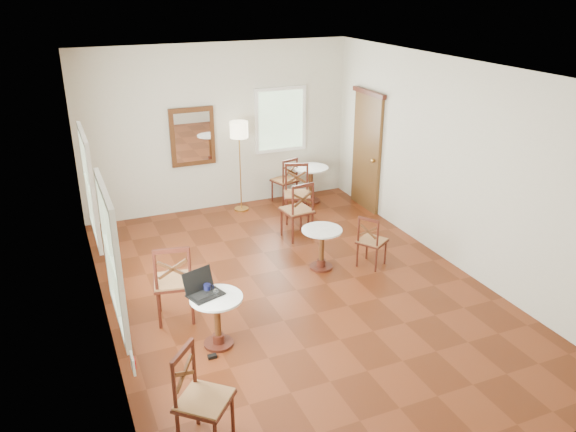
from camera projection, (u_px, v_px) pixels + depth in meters
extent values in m
plane|color=#602610|center=(296.00, 290.00, 7.95)|extent=(7.00, 7.00, 0.00)
cube|color=beige|center=(219.00, 128.00, 10.34)|extent=(5.00, 0.02, 3.00)
cube|color=beige|center=(482.00, 330.00, 4.40)|extent=(5.00, 0.02, 3.00)
cube|color=beige|center=(95.00, 218.00, 6.47)|extent=(0.02, 7.00, 3.00)
cube|color=beige|center=(455.00, 165.00, 8.28)|extent=(0.02, 7.00, 3.00)
cube|color=white|center=(298.00, 69.00, 6.80)|extent=(5.00, 7.00, 0.02)
cube|color=brown|center=(367.00, 153.00, 10.47)|extent=(0.06, 0.90, 2.10)
cube|color=#481C12|center=(369.00, 93.00, 10.04)|extent=(0.08, 1.02, 0.08)
sphere|color=#BF8C3F|center=(373.00, 161.00, 10.20)|extent=(0.07, 0.07, 0.07)
cube|color=#522C15|center=(192.00, 137.00, 10.17)|extent=(0.80, 0.05, 1.05)
cube|color=white|center=(193.00, 137.00, 10.14)|extent=(0.64, 0.02, 0.88)
cube|color=white|center=(133.00, 363.00, 4.90)|extent=(0.02, 0.16, 0.16)
torus|color=red|center=(134.00, 363.00, 4.91)|extent=(0.02, 0.12, 0.12)
cube|color=white|center=(111.00, 257.00, 5.44)|extent=(0.06, 1.22, 1.42)
cube|color=white|center=(89.00, 186.00, 7.31)|extent=(0.06, 1.22, 1.42)
cube|color=white|center=(281.00, 120.00, 10.73)|extent=(1.02, 0.06, 1.22)
cylinder|color=#481C12|center=(219.00, 343.00, 6.76)|extent=(0.35, 0.35, 0.03)
cylinder|color=#481C12|center=(218.00, 338.00, 6.73)|extent=(0.14, 0.14, 0.10)
cylinder|color=#522C15|center=(217.00, 319.00, 6.63)|extent=(0.08, 0.08, 0.52)
cylinder|color=#481C12|center=(216.00, 301.00, 6.54)|extent=(0.12, 0.12, 0.05)
cylinder|color=white|center=(216.00, 298.00, 6.52)|extent=(0.61, 0.61, 0.03)
cylinder|color=#481C12|center=(321.00, 267.00, 8.55)|extent=(0.34, 0.34, 0.03)
cylinder|color=#481C12|center=(321.00, 263.00, 8.53)|extent=(0.14, 0.14, 0.10)
cylinder|color=#522C15|center=(322.00, 247.00, 8.43)|extent=(0.08, 0.08, 0.51)
cylinder|color=#481C12|center=(322.00, 232.00, 8.34)|extent=(0.12, 0.12, 0.05)
cylinder|color=white|center=(322.00, 230.00, 8.32)|extent=(0.60, 0.60, 0.03)
cylinder|color=#481C12|center=(310.00, 201.00, 11.10)|extent=(0.38, 0.38, 0.04)
cylinder|color=#481C12|center=(310.00, 197.00, 11.07)|extent=(0.15, 0.15, 0.11)
cylinder|color=#522C15|center=(311.00, 183.00, 10.96)|extent=(0.09, 0.09, 0.57)
cylinder|color=#481C12|center=(311.00, 170.00, 10.86)|extent=(0.13, 0.13, 0.06)
cylinder|color=white|center=(311.00, 168.00, 10.84)|extent=(0.66, 0.66, 0.03)
cylinder|color=#481C12|center=(190.00, 290.00, 7.44)|extent=(0.04, 0.04, 0.50)
cylinder|color=#481C12|center=(193.00, 306.00, 7.07)|extent=(0.04, 0.04, 0.50)
cylinder|color=#481C12|center=(159.00, 294.00, 7.36)|extent=(0.04, 0.04, 0.50)
cylinder|color=#481C12|center=(159.00, 310.00, 6.99)|extent=(0.04, 0.04, 0.50)
cube|color=#481C12|center=(174.00, 282.00, 7.12)|extent=(0.57, 0.57, 0.03)
cube|color=#98663D|center=(174.00, 281.00, 7.11)|extent=(0.55, 0.55, 0.04)
cylinder|color=#481C12|center=(190.00, 268.00, 6.87)|extent=(0.04, 0.04, 0.56)
cylinder|color=#481C12|center=(155.00, 272.00, 6.79)|extent=(0.04, 0.04, 0.56)
cube|color=#481C12|center=(171.00, 250.00, 6.73)|extent=(0.43, 0.12, 0.06)
cube|color=#522C15|center=(173.00, 269.00, 6.82)|extent=(0.36, 0.09, 0.25)
cube|color=#522C15|center=(173.00, 269.00, 6.82)|extent=(0.36, 0.09, 0.25)
cylinder|color=#481C12|center=(178.00, 431.00, 5.15)|extent=(0.04, 0.04, 0.46)
cylinder|color=#481C12|center=(232.00, 413.00, 5.37)|extent=(0.04, 0.04, 0.46)
cylinder|color=#481C12|center=(197.00, 404.00, 5.48)|extent=(0.04, 0.04, 0.46)
cube|color=#481C12|center=(204.00, 401.00, 5.17)|extent=(0.64, 0.64, 0.03)
cube|color=#98663D|center=(204.00, 400.00, 5.16)|extent=(0.61, 0.61, 0.04)
cylinder|color=#481C12|center=(174.00, 387.00, 4.96)|extent=(0.04, 0.04, 0.51)
cylinder|color=#481C12|center=(194.00, 362.00, 5.29)|extent=(0.04, 0.04, 0.51)
cube|color=#481C12|center=(182.00, 352.00, 5.04)|extent=(0.29, 0.32, 0.05)
cube|color=#522C15|center=(184.00, 373.00, 5.12)|extent=(0.24, 0.27, 0.23)
cube|color=#522C15|center=(184.00, 373.00, 5.12)|extent=(0.24, 0.27, 0.23)
cylinder|color=#481C12|center=(301.00, 218.00, 9.73)|extent=(0.04, 0.04, 0.47)
cylinder|color=#481C12|center=(312.00, 226.00, 9.43)|extent=(0.04, 0.04, 0.47)
cylinder|color=#481C12|center=(282.00, 222.00, 9.56)|extent=(0.04, 0.04, 0.47)
cylinder|color=#481C12|center=(293.00, 230.00, 9.26)|extent=(0.04, 0.04, 0.47)
cube|color=#481C12|center=(297.00, 211.00, 9.40)|extent=(0.51, 0.51, 0.03)
cube|color=#98663D|center=(297.00, 210.00, 9.39)|extent=(0.48, 0.48, 0.04)
cylinder|color=#481C12|center=(313.00, 198.00, 9.24)|extent=(0.04, 0.04, 0.52)
cylinder|color=#481C12|center=(293.00, 202.00, 9.07)|extent=(0.04, 0.04, 0.52)
cube|color=#481C12|center=(303.00, 186.00, 9.06)|extent=(0.40, 0.08, 0.05)
cube|color=#522C15|center=(303.00, 199.00, 9.15)|extent=(0.34, 0.06, 0.23)
cube|color=#522C15|center=(303.00, 199.00, 9.15)|extent=(0.34, 0.06, 0.23)
cylinder|color=#481C12|center=(385.00, 252.00, 8.61)|extent=(0.03, 0.03, 0.39)
cylinder|color=#481C12|center=(376.00, 260.00, 8.37)|extent=(0.03, 0.03, 0.39)
cylinder|color=#481C12|center=(367.00, 247.00, 8.77)|extent=(0.03, 0.03, 0.39)
cylinder|color=#481C12|center=(357.00, 255.00, 8.53)|extent=(0.03, 0.03, 0.39)
cube|color=#481C12|center=(372.00, 242.00, 8.49)|extent=(0.52, 0.52, 0.03)
cube|color=#98663D|center=(372.00, 241.00, 8.49)|extent=(0.50, 0.50, 0.03)
cylinder|color=#481C12|center=(378.00, 235.00, 8.21)|extent=(0.03, 0.03, 0.43)
cylinder|color=#481C12|center=(359.00, 230.00, 8.38)|extent=(0.03, 0.03, 0.43)
cube|color=#481C12|center=(369.00, 220.00, 8.22)|extent=(0.20, 0.29, 0.04)
cube|color=#522C15|center=(368.00, 232.00, 8.29)|extent=(0.17, 0.25, 0.19)
cube|color=#522C15|center=(368.00, 232.00, 8.29)|extent=(0.17, 0.25, 0.19)
cylinder|color=#481C12|center=(286.00, 187.00, 11.24)|extent=(0.03, 0.03, 0.42)
cylinder|color=#481C12|center=(297.00, 192.00, 11.00)|extent=(0.03, 0.03, 0.42)
cylinder|color=#481C12|center=(272.00, 191.00, 11.04)|extent=(0.03, 0.03, 0.42)
cylinder|color=#481C12|center=(283.00, 196.00, 10.81)|extent=(0.03, 0.03, 0.42)
cube|color=#481C12|center=(284.00, 181.00, 10.94)|extent=(0.51, 0.51, 0.03)
cube|color=#98663D|center=(284.00, 180.00, 10.94)|extent=(0.49, 0.49, 0.04)
cylinder|color=#481C12|center=(297.00, 170.00, 10.83)|extent=(0.03, 0.03, 0.47)
cylinder|color=#481C12|center=(283.00, 173.00, 10.64)|extent=(0.03, 0.03, 0.47)
cube|color=#481C12|center=(290.00, 160.00, 10.65)|extent=(0.35, 0.13, 0.05)
cube|color=#522C15|center=(290.00, 171.00, 10.73)|extent=(0.30, 0.11, 0.21)
cube|color=#522C15|center=(290.00, 171.00, 10.73)|extent=(0.30, 0.11, 0.21)
cylinder|color=#481C12|center=(287.00, 212.00, 9.98)|extent=(0.04, 0.04, 0.47)
cylinder|color=#481C12|center=(286.00, 204.00, 10.33)|extent=(0.04, 0.04, 0.47)
cylinder|color=#481C12|center=(308.00, 212.00, 10.00)|extent=(0.04, 0.04, 0.47)
cylinder|color=#481C12|center=(307.00, 204.00, 10.34)|extent=(0.04, 0.04, 0.47)
cube|color=#481C12|center=(297.00, 195.00, 10.07)|extent=(0.60, 0.60, 0.03)
cube|color=#98663D|center=(297.00, 194.00, 10.06)|extent=(0.57, 0.57, 0.04)
cylinder|color=#481C12|center=(286.00, 178.00, 10.14)|extent=(0.04, 0.04, 0.53)
cylinder|color=#481C12|center=(307.00, 178.00, 10.15)|extent=(0.04, 0.04, 0.53)
cube|color=#481C12|center=(297.00, 165.00, 10.05)|extent=(0.39, 0.18, 0.05)
cube|color=#522C15|center=(297.00, 177.00, 10.14)|extent=(0.33, 0.14, 0.23)
cube|color=#522C15|center=(297.00, 177.00, 10.14)|extent=(0.33, 0.14, 0.23)
cylinder|color=#BF8C3F|center=(242.00, 209.00, 10.71)|extent=(0.27, 0.27, 0.03)
cylinder|color=#BF8C3F|center=(240.00, 171.00, 10.43)|extent=(0.02, 0.02, 1.52)
cylinder|color=beige|center=(239.00, 130.00, 10.14)|extent=(0.32, 0.32, 0.29)
cube|color=black|center=(205.00, 295.00, 6.54)|extent=(0.45, 0.39, 0.02)
cube|color=black|center=(205.00, 294.00, 6.54)|extent=(0.35, 0.25, 0.00)
cube|color=black|center=(198.00, 280.00, 6.58)|extent=(0.38, 0.20, 0.26)
cube|color=silver|center=(198.00, 280.00, 6.58)|extent=(0.33, 0.17, 0.21)
ellipsoid|color=black|center=(209.00, 294.00, 6.53)|extent=(0.11, 0.08, 0.04)
cylinder|color=black|center=(207.00, 288.00, 6.61)|extent=(0.08, 0.08, 0.09)
torus|color=black|center=(211.00, 287.00, 6.63)|extent=(0.07, 0.01, 0.07)
cylinder|color=white|center=(216.00, 293.00, 6.50)|extent=(0.06, 0.06, 0.10)
cube|color=black|center=(212.00, 357.00, 6.51)|extent=(0.10, 0.06, 0.04)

